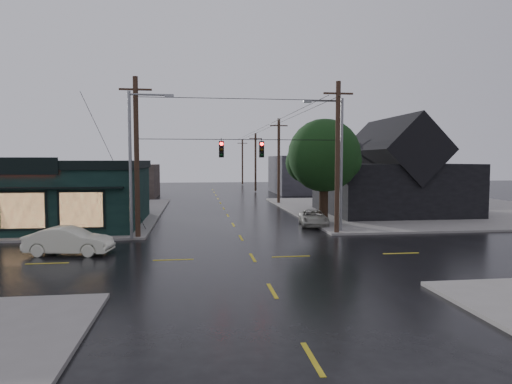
{
  "coord_description": "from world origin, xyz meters",
  "views": [
    {
      "loc": [
        -2.87,
        -22.82,
        4.97
      ],
      "look_at": [
        0.72,
        4.09,
        3.08
      ],
      "focal_mm": 32.0,
      "sensor_mm": 36.0,
      "label": 1
    }
  ],
  "objects": [
    {
      "name": "bg_building_east",
      "position": [
        16.0,
        45.0,
        2.8
      ],
      "size": [
        14.0,
        12.0,
        5.6
      ],
      "primitive_type": "cube",
      "color": "#2D2C32",
      "rests_on": "ground"
    },
    {
      "name": "span_signal_assembly",
      "position": [
        0.1,
        6.5,
        5.7
      ],
      "size": [
        13.0,
        0.48,
        1.23
      ],
      "color": "black",
      "rests_on": "ground"
    },
    {
      "name": "utility_pole_far_c",
      "position": [
        6.5,
        68.0,
        0.0
      ],
      "size": [
        2.0,
        0.32,
        9.15
      ],
      "primitive_type": null,
      "color": "#341E17",
      "rests_on": "ground"
    },
    {
      "name": "ground_plane",
      "position": [
        0.0,
        0.0,
        0.0
      ],
      "size": [
        160.0,
        160.0,
        0.0
      ],
      "primitive_type": "plane",
      "color": "black"
    },
    {
      "name": "sidewalk_ne",
      "position": [
        20.0,
        20.0,
        0.07
      ],
      "size": [
        28.0,
        28.0,
        0.15
      ],
      "primitive_type": "cube",
      "color": "slate",
      "rests_on": "ground"
    },
    {
      "name": "pizza_shop",
      "position": [
        -15.0,
        12.94,
        2.56
      ],
      "size": [
        16.3,
        12.34,
        4.9
      ],
      "color": "black",
      "rests_on": "ground"
    },
    {
      "name": "ne_building",
      "position": [
        15.0,
        17.0,
        4.47
      ],
      "size": [
        12.6,
        11.6,
        8.75
      ],
      "color": "black",
      "rests_on": "ground"
    },
    {
      "name": "corner_tree",
      "position": [
        7.0,
        11.43,
        5.31
      ],
      "size": [
        5.64,
        5.64,
        8.01
      ],
      "color": "black",
      "rests_on": "ground"
    },
    {
      "name": "sidewalk_nw",
      "position": [
        -20.0,
        20.0,
        0.07
      ],
      "size": [
        28.0,
        28.0,
        0.15
      ],
      "primitive_type": "cube",
      "color": "slate",
      "rests_on": "ground"
    },
    {
      "name": "utility_pole_nw",
      "position": [
        -6.5,
        6.5,
        0.0
      ],
      "size": [
        2.0,
        0.32,
        10.15
      ],
      "primitive_type": null,
      "color": "#341E17",
      "rests_on": "ground"
    },
    {
      "name": "utility_pole_far_b",
      "position": [
        6.5,
        48.0,
        0.0
      ],
      "size": [
        2.0,
        0.32,
        9.15
      ],
      "primitive_type": null,
      "color": "#341E17",
      "rests_on": "ground"
    },
    {
      "name": "suv_silver",
      "position": [
        6.0,
        10.65,
        0.6
      ],
      "size": [
        2.61,
        4.54,
        1.19
      ],
      "primitive_type": "imported",
      "rotation": [
        0.0,
        0.0,
        -0.15
      ],
      "color": "#A09F93",
      "rests_on": "ground"
    },
    {
      "name": "utility_pole_ne",
      "position": [
        6.5,
        6.5,
        0.0
      ],
      "size": [
        2.0,
        0.32,
        10.15
      ],
      "primitive_type": null,
      "color": "#341E17",
      "rests_on": "ground"
    },
    {
      "name": "utility_pole_far_a",
      "position": [
        6.5,
        28.0,
        0.0
      ],
      "size": [
        2.0,
        0.32,
        9.65
      ],
      "primitive_type": null,
      "color": "#341E17",
      "rests_on": "ground"
    },
    {
      "name": "streetlight_nw",
      "position": [
        -6.8,
        5.8,
        0.0
      ],
      "size": [
        5.4,
        0.3,
        9.15
      ],
      "primitive_type": null,
      "color": "slate",
      "rests_on": "ground"
    },
    {
      "name": "bg_building_west",
      "position": [
        -14.0,
        40.0,
        2.2
      ],
      "size": [
        12.0,
        10.0,
        4.4
      ],
      "primitive_type": "cube",
      "color": "#2F2622",
      "rests_on": "ground"
    },
    {
      "name": "streetlight_ne",
      "position": [
        7.0,
        7.2,
        0.0
      ],
      "size": [
        5.4,
        0.3,
        9.15
      ],
      "primitive_type": null,
      "color": "slate",
      "rests_on": "ground"
    },
    {
      "name": "sedan_cream",
      "position": [
        -9.5,
        2.03,
        0.73
      ],
      "size": [
        4.61,
        2.17,
        1.46
      ],
      "primitive_type": "imported",
      "rotation": [
        0.0,
        0.0,
        1.43
      ],
      "color": "beige",
      "rests_on": "ground"
    }
  ]
}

